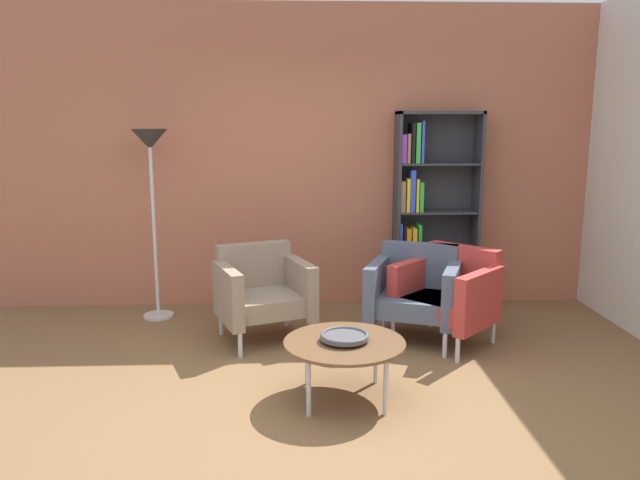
{
  "coord_description": "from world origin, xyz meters",
  "views": [
    {
      "loc": [
        -0.1,
        -3.65,
        1.82
      ],
      "look_at": [
        0.09,
        0.84,
        0.95
      ],
      "focal_mm": 34.9,
      "sensor_mm": 36.0,
      "label": 1
    }
  ],
  "objects_px": {
    "coffee_table_low": "(344,345)",
    "armchair_by_bookshelf": "(449,293)",
    "bookshelf_tall": "(426,215)",
    "armchair_near_window": "(262,291)",
    "armchair_spare_guest": "(415,291)",
    "floor_lamp_torchiere": "(151,162)",
    "decorative_bowl": "(344,336)"
  },
  "relations": [
    {
      "from": "coffee_table_low",
      "to": "armchair_by_bookshelf",
      "type": "relative_size",
      "value": 0.84
    },
    {
      "from": "bookshelf_tall",
      "to": "armchair_near_window",
      "type": "relative_size",
      "value": 2.12
    },
    {
      "from": "armchair_near_window",
      "to": "armchair_spare_guest",
      "type": "height_order",
      "value": "same"
    },
    {
      "from": "armchair_near_window",
      "to": "bookshelf_tall",
      "type": "bearing_deg",
      "value": 7.89
    },
    {
      "from": "bookshelf_tall",
      "to": "armchair_spare_guest",
      "type": "relative_size",
      "value": 2.14
    },
    {
      "from": "armchair_spare_guest",
      "to": "floor_lamp_torchiere",
      "type": "xyz_separation_m",
      "value": [
        -2.29,
        0.68,
        1.03
      ]
    },
    {
      "from": "bookshelf_tall",
      "to": "armchair_near_window",
      "type": "distance_m",
      "value": 1.84
    },
    {
      "from": "decorative_bowl",
      "to": "bookshelf_tall",
      "type": "bearing_deg",
      "value": 65.05
    },
    {
      "from": "armchair_by_bookshelf",
      "to": "armchair_spare_guest",
      "type": "bearing_deg",
      "value": -152.94
    },
    {
      "from": "bookshelf_tall",
      "to": "decorative_bowl",
      "type": "distance_m",
      "value": 2.31
    },
    {
      "from": "bookshelf_tall",
      "to": "armchair_spare_guest",
      "type": "bearing_deg",
      "value": -106.48
    },
    {
      "from": "coffee_table_low",
      "to": "decorative_bowl",
      "type": "bearing_deg",
      "value": 0.0
    },
    {
      "from": "bookshelf_tall",
      "to": "armchair_spare_guest",
      "type": "xyz_separation_m",
      "value": [
        -0.27,
        -0.92,
        -0.5
      ]
    },
    {
      "from": "bookshelf_tall",
      "to": "coffee_table_low",
      "type": "distance_m",
      "value": 2.32
    },
    {
      "from": "bookshelf_tall",
      "to": "coffee_table_low",
      "type": "height_order",
      "value": "bookshelf_tall"
    },
    {
      "from": "armchair_spare_guest",
      "to": "armchair_by_bookshelf",
      "type": "distance_m",
      "value": 0.28
    },
    {
      "from": "coffee_table_low",
      "to": "bookshelf_tall",
      "type": "bearing_deg",
      "value": 65.05
    },
    {
      "from": "floor_lamp_torchiere",
      "to": "armchair_near_window",
      "type": "bearing_deg",
      "value": -31.5
    },
    {
      "from": "coffee_table_low",
      "to": "armchair_near_window",
      "type": "distance_m",
      "value": 1.33
    },
    {
      "from": "coffee_table_low",
      "to": "armchair_near_window",
      "type": "relative_size",
      "value": 0.89
    },
    {
      "from": "bookshelf_tall",
      "to": "armchair_spare_guest",
      "type": "distance_m",
      "value": 1.08
    },
    {
      "from": "armchair_by_bookshelf",
      "to": "bookshelf_tall",
      "type": "bearing_deg",
      "value": 134.02
    },
    {
      "from": "coffee_table_low",
      "to": "decorative_bowl",
      "type": "distance_m",
      "value": 0.06
    },
    {
      "from": "coffee_table_low",
      "to": "decorative_bowl",
      "type": "height_order",
      "value": "decorative_bowl"
    },
    {
      "from": "decorative_bowl",
      "to": "armchair_spare_guest",
      "type": "xyz_separation_m",
      "value": [
        0.68,
        1.13,
        -0.02
      ]
    },
    {
      "from": "coffee_table_low",
      "to": "armchair_spare_guest",
      "type": "distance_m",
      "value": 1.32
    },
    {
      "from": "armchair_by_bookshelf",
      "to": "armchair_near_window",
      "type": "bearing_deg",
      "value": -140.95
    },
    {
      "from": "bookshelf_tall",
      "to": "armchair_near_window",
      "type": "xyz_separation_m",
      "value": [
        -1.55,
        -0.86,
        -0.5
      ]
    },
    {
      "from": "bookshelf_tall",
      "to": "decorative_bowl",
      "type": "relative_size",
      "value": 5.94
    },
    {
      "from": "armchair_by_bookshelf",
      "to": "floor_lamp_torchiere",
      "type": "bearing_deg",
      "value": -152.24
    },
    {
      "from": "decorative_bowl",
      "to": "armchair_by_bookshelf",
      "type": "distance_m",
      "value": 1.41
    },
    {
      "from": "decorative_bowl",
      "to": "armchair_near_window",
      "type": "distance_m",
      "value": 1.33
    }
  ]
}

